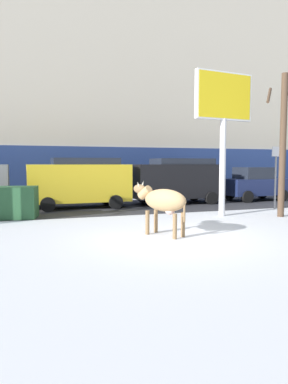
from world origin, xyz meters
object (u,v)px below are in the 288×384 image
Objects in this scene: bare_tree_left_lot at (283,141)px; street_sign at (276,172)px; cow_tan at (163,201)px; car_black_van at (177,180)px; dumpster at (13,202)px; pedestrian_near_billboard at (52,186)px; car_yellow_van at (80,181)px; car_navy_hatchback at (255,184)px; billboard at (224,105)px.

bare_tree_left_lot reaches higher than street_sign.
car_black_van reaches higher than cow_tan.
cow_tan is 0.40× the size of car_black_van.
bare_tree_left_lot is 1.95× the size of street_sign.
pedestrian_near_billboard is at bearing 70.94° from dumpster.
bare_tree_left_lot is 3.24× the size of dumpster.
car_yellow_van is (-1.35, 7.05, 0.25)m from cow_tan.
dumpster is (-1.77, -5.12, -0.28)m from pedestrian_near_billboard.
dumpster is at bearing -162.31° from car_black_van.
cow_tan is 0.40× the size of car_yellow_van.
cow_tan is 6.28m from bare_tree_left_lot.
pedestrian_near_billboard is at bearing 166.33° from car_navy_hatchback.
dumpster is (-4.18, 4.73, -0.39)m from cow_tan.
car_black_van is 2.72× the size of dumpster.
street_sign is at bearing -46.79° from car_black_van.
car_yellow_van is 5.03m from car_black_van.
car_black_van is at bearing 179.72° from car_navy_hatchback.
street_sign reaches higher than pedestrian_near_billboard.
car_navy_hatchback reaches higher than pedestrian_near_billboard.
car_yellow_van is 3.72m from dumpster.
billboard is at bearing -162.95° from street_sign.
car_black_van is at bearing 133.21° from street_sign.
street_sign reaches higher than car_yellow_van.
car_navy_hatchback is at bearing 40.55° from cow_tan.
pedestrian_near_billboard is 1.02× the size of dumpster.
pedestrian_near_billboard is at bearing 146.94° from street_sign.
billboard is 3.27× the size of dumpster.
dumpster is at bearing 174.99° from street_sign.
pedestrian_near_billboard is at bearing 156.78° from car_black_van.
billboard reaches higher than car_black_van.
car_navy_hatchback reaches higher than dumpster.
cow_tan is 1.06× the size of pedestrian_near_billboard.
car_black_van is 8.28m from dumpster.
street_sign reaches higher than dumpster.
car_black_van is at bearing 88.86° from billboard.
car_black_van is 1.31× the size of car_navy_hatchback.
bare_tree_left_lot is 2.62m from street_sign.
car_yellow_van reaches higher than pedestrian_near_billboard.
car_navy_hatchback reaches higher than cow_tan.
bare_tree_left_lot reaches higher than cow_tan.
car_navy_hatchback is 12.86m from dumpster.
car_navy_hatchback is 11.16m from pedestrian_near_billboard.
billboard reaches higher than dumpster.
car_navy_hatchback is at bearing 62.92° from bare_tree_left_lot.
car_black_van is at bearing 2.14° from car_yellow_van.
pedestrian_near_billboard is (-10.84, 2.64, -0.05)m from car_navy_hatchback.
street_sign is (8.30, -3.30, 0.43)m from car_yellow_van.
street_sign reaches higher than car_navy_hatchback.
cow_tan is 0.33× the size of bare_tree_left_lot.
pedestrian_near_billboard is at bearing 103.76° from cow_tan.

